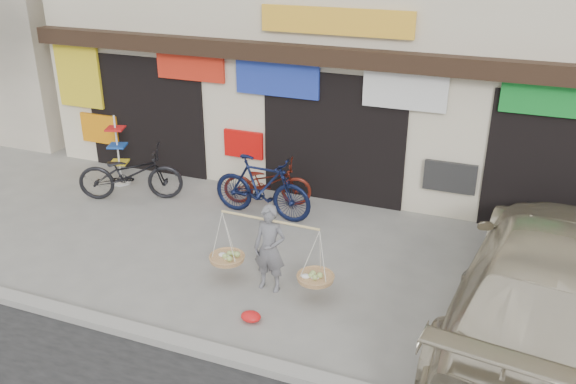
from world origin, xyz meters
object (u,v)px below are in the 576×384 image
at_px(street_vendor, 270,252).
at_px(display_rack, 119,156).
at_px(bike_0, 130,173).
at_px(bike_1, 262,187).
at_px(suv, 559,287).
at_px(bike_2, 267,182).

distance_m(street_vendor, display_rack, 5.58).
distance_m(bike_0, bike_1, 2.93).
xyz_separation_m(bike_0, suv, (8.28, -1.96, 0.33)).
bearing_deg(bike_1, street_vendor, -150.42).
bearing_deg(bike_2, suv, -133.14).
height_order(street_vendor, display_rack, display_rack).
xyz_separation_m(street_vendor, display_rack, (-4.85, 2.76, -0.02)).
xyz_separation_m(suv, display_rack, (-9.01, 2.58, -0.27)).
relative_size(bike_0, display_rack, 1.38).
distance_m(street_vendor, bike_0, 4.63).
xyz_separation_m(street_vendor, bike_1, (-1.19, 2.38, -0.03)).
bearing_deg(street_vendor, display_rack, 151.68).
distance_m(suv, display_rack, 9.38).
bearing_deg(bike_1, display_rack, 87.10).
height_order(bike_0, display_rack, display_rack).
height_order(bike_2, suv, suv).
bearing_deg(suv, bike_0, -6.50).
bearing_deg(bike_0, suv, -126.91).
bearing_deg(street_vendor, bike_0, 153.84).
height_order(street_vendor, bike_0, street_vendor).
height_order(street_vendor, bike_1, street_vendor).
relative_size(street_vendor, display_rack, 1.33).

